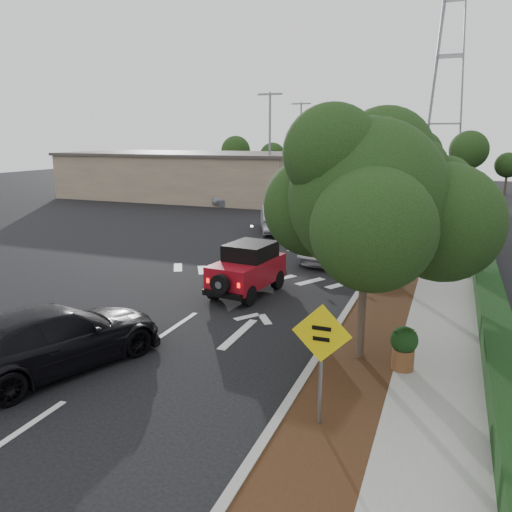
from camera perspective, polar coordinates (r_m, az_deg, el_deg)
The scene contains 19 objects.
ground at distance 15.56m, azimuth -8.86°, elevation -7.77°, with size 120.00×120.00×0.00m, color black.
curb at distance 25.24m, azimuth 14.46°, elevation 0.40°, with size 0.20×70.00×0.15m, color #9E9B93.
planting_strip at distance 25.15m, azimuth 16.71°, elevation 0.17°, with size 1.80×70.00×0.12m, color black.
sidewalk at distance 25.08m, azimuth 21.03°, elevation -0.20°, with size 2.00×70.00×0.12m, color gray.
hedge at distance 25.05m, azimuth 24.29°, elevation 0.29°, with size 0.80×70.00×0.80m, color black.
commercial_building at distance 48.64m, azimuth -7.50°, elevation 9.11°, with size 22.00×12.00×4.00m, color #826A59.
transmission_tower at distance 60.74m, azimuth 20.19°, elevation 7.36°, with size 7.00×4.00×28.00m, color slate, non-canonical shape.
street_tree_near at distance 13.33m, azimuth 11.71°, elevation -11.64°, with size 3.80×3.80×5.92m, color black, non-canonical shape.
street_tree_mid at distance 19.86m, azimuth 15.26°, elevation -3.39°, with size 3.20×3.20×5.32m, color black, non-canonical shape.
street_tree_far at distance 26.13m, azimuth 16.90°, elevation 0.51°, with size 3.40×3.40×5.62m, color black, non-canonical shape.
light_pole_a at distance 41.30m, azimuth 1.54°, elevation 5.67°, with size 2.00×0.22×9.00m, color slate, non-canonical shape.
light_pole_b at distance 52.93m, azimuth 4.99°, elevation 7.35°, with size 2.00×0.22×9.00m, color slate, non-canonical shape.
red_jeep at distance 18.19m, azimuth -0.77°, elevation -1.37°, with size 1.97×3.72×1.84m.
silver_suv_ahead at distance 23.41m, azimuth 8.86°, elevation 1.18°, with size 2.25×4.89×1.36m, color #A8ABB0.
black_suv_oncoming at distance 13.34m, azimuth -21.99°, elevation -8.66°, with size 2.22×5.47×1.59m, color black.
silver_sedan_oncoming at distance 30.14m, azimuth 2.32°, elevation 4.33°, with size 1.73×4.96×1.63m, color #9A9BA1.
parked_suv at distance 41.15m, azimuth -2.35°, elevation 6.55°, with size 1.53×3.80×1.29m, color #9FA1A7.
speed_hump_sign at distance 9.66m, azimuth 7.46°, elevation -10.42°, with size 1.15×0.10×2.45m.
terracotta_planter at distance 12.62m, azimuth 16.55°, elevation -9.60°, with size 0.66×0.66×1.14m.
Camera 1 is at (7.46, -12.46, 5.59)m, focal length 35.00 mm.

